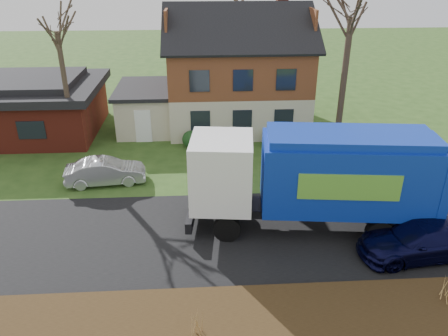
{
  "coord_description": "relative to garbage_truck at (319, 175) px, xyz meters",
  "views": [
    {
      "loc": [
        -0.71,
        -15.37,
        10.53
      ],
      "look_at": [
        0.39,
        2.5,
        1.94
      ],
      "focal_mm": 35.0,
      "sensor_mm": 36.0,
      "label": 1
    }
  ],
  "objects": [
    {
      "name": "main_house",
      "position": [
        -2.69,
        13.54,
        1.5
      ],
      "size": [
        12.95,
        8.95,
        9.26
      ],
      "color": "beige",
      "rests_on": "ground"
    },
    {
      "name": "silver_sedan",
      "position": [
        -9.75,
        4.75,
        -1.87
      ],
      "size": [
        4.17,
        1.88,
        1.33
      ],
      "primitive_type": "imported",
      "rotation": [
        0.0,
        0.0,
        1.69
      ],
      "color": "#B6BABF",
      "rests_on": "ground"
    },
    {
      "name": "navy_wagon",
      "position": [
        3.64,
        -2.2,
        -1.81
      ],
      "size": [
        5.11,
        2.47,
        1.43
      ],
      "primitive_type": "imported",
      "rotation": [
        0.0,
        0.0,
        -1.48
      ],
      "color": "black",
      "rests_on": "ground"
    },
    {
      "name": "tree_front_west",
      "position": [
        -12.46,
        9.37,
        5.49
      ],
      "size": [
        3.27,
        3.27,
        9.73
      ],
      "color": "#433628",
      "rests_on": "ground"
    },
    {
      "name": "road",
      "position": [
        -4.18,
        -0.37,
        -2.52
      ],
      "size": [
        80.0,
        7.0,
        0.02
      ],
      "primitive_type": "cube",
      "color": "black",
      "rests_on": "ground"
    },
    {
      "name": "ground",
      "position": [
        -4.18,
        -0.37,
        -2.53
      ],
      "size": [
        120.0,
        120.0,
        0.0
      ],
      "primitive_type": "plane",
      "color": "#274517",
      "rests_on": "ground"
    },
    {
      "name": "grass_clump_mid",
      "position": [
        -5.12,
        -6.03,
        -1.76
      ],
      "size": [
        0.33,
        0.28,
        0.94
      ],
      "color": "#A17947",
      "rests_on": "mulch_verge"
    },
    {
      "name": "ranch_house",
      "position": [
        -16.18,
        12.63,
        -0.72
      ],
      "size": [
        9.8,
        8.2,
        3.7
      ],
      "color": "maroon",
      "rests_on": "ground"
    },
    {
      "name": "garbage_truck",
      "position": [
        0.0,
        0.0,
        0.0
      ],
      "size": [
        10.47,
        3.84,
        4.39
      ],
      "rotation": [
        0.0,
        0.0,
        -0.11
      ],
      "color": "black",
      "rests_on": "ground"
    },
    {
      "name": "mulch_verge",
      "position": [
        -4.18,
        -5.67,
        -2.38
      ],
      "size": [
        80.0,
        3.5,
        0.3
      ],
      "primitive_type": "cube",
      "color": "black",
      "rests_on": "ground"
    }
  ]
}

